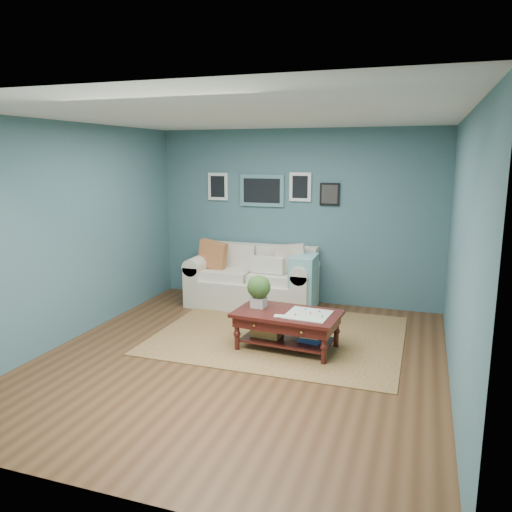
% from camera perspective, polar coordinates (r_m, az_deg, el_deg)
% --- Properties ---
extents(room_shell, '(5.00, 5.02, 2.70)m').
position_cam_1_polar(room_shell, '(5.53, -1.71, 1.71)').
color(room_shell, brown).
rests_on(room_shell, ground).
extents(area_rug, '(3.08, 2.47, 0.01)m').
position_cam_1_polar(area_rug, '(6.57, 2.74, -8.97)').
color(area_rug, brown).
rests_on(area_rug, ground).
extents(loveseat, '(1.99, 0.90, 1.02)m').
position_cam_1_polar(loveseat, '(7.69, 0.24, -2.71)').
color(loveseat, beige).
rests_on(loveseat, ground).
extents(coffee_table, '(1.29, 0.81, 0.86)m').
position_cam_1_polar(coffee_table, '(6.04, 3.02, -7.04)').
color(coffee_table, black).
rests_on(coffee_table, ground).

